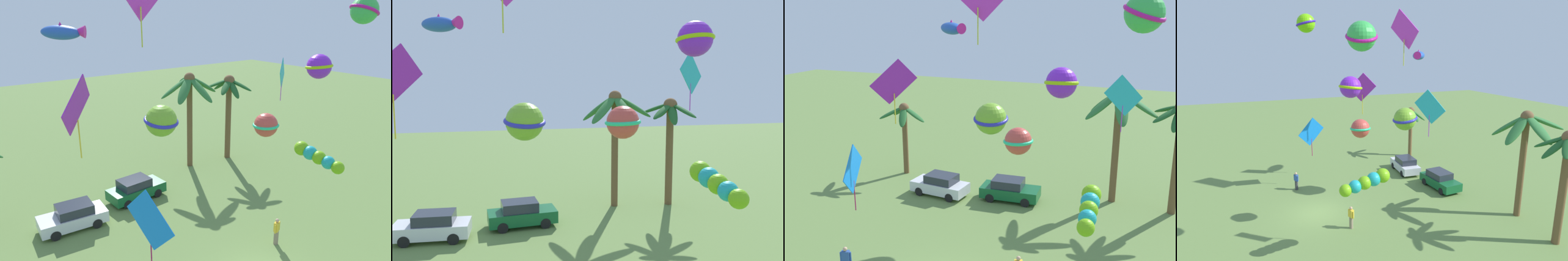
% 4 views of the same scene
% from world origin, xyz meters
% --- Properties ---
extents(ground_plane, '(120.00, 120.00, 0.00)m').
position_xyz_m(ground_plane, '(0.00, 0.00, 0.00)').
color(ground_plane, olive).
extents(palm_tree_0, '(3.76, 3.64, 7.32)m').
position_xyz_m(palm_tree_0, '(9.56, 13.08, 5.46)').
color(palm_tree_0, brown).
rests_on(palm_tree_0, ground).
extents(palm_tree_1, '(4.75, 5.03, 7.83)m').
position_xyz_m(palm_tree_1, '(5.81, 13.57, 6.04)').
color(palm_tree_1, brown).
rests_on(palm_tree_1, ground).
extents(palm_tree_2, '(3.54, 3.40, 5.62)m').
position_xyz_m(palm_tree_2, '(-9.90, 13.07, 4.19)').
color(palm_tree_2, brown).
rests_on(palm_tree_2, ground).
extents(parked_car_0, '(4.01, 1.97, 1.51)m').
position_xyz_m(parked_car_0, '(-0.63, 11.11, 0.75)').
color(parked_car_0, '#145B2D').
rests_on(parked_car_0, ground).
extents(parked_car_1, '(4.03, 2.01, 1.51)m').
position_xyz_m(parked_car_1, '(-5.38, 10.13, 0.75)').
color(parked_car_1, silver).
rests_on(parked_car_1, ground).
extents(spectator_0, '(0.51, 0.36, 1.59)m').
position_xyz_m(spectator_0, '(-4.93, -0.69, 0.81)').
color(spectator_0, '#38383D').
rests_on(spectator_0, ground).
extents(spectator_1, '(0.52, 0.35, 1.59)m').
position_xyz_m(spectator_1, '(3.01, 1.67, 0.81)').
color(spectator_1, gray).
rests_on(spectator_1, ground).
extents(kite_diamond_0, '(0.70, 2.38, 3.42)m').
position_xyz_m(kite_diamond_0, '(-5.38, 0.89, 4.91)').
color(kite_diamond_0, '#147BEF').
extents(kite_ball_1, '(1.52, 1.52, 1.24)m').
position_xyz_m(kite_ball_1, '(2.60, 2.54, 6.84)').
color(kite_ball_1, '#CB453B').
extents(kite_diamond_2, '(3.02, 0.95, 4.33)m').
position_xyz_m(kite_diamond_2, '(-1.54, 7.75, 13.36)').
color(kite_diamond_2, '#CC2ED2').
extents(kite_diamond_3, '(1.65, 1.07, 2.70)m').
position_xyz_m(kite_diamond_3, '(6.76, 5.19, 8.73)').
color(kite_diamond_3, '#24B1C7').
extents(kite_tube_4, '(0.97, 3.12, 1.27)m').
position_xyz_m(kite_tube_4, '(6.05, 1.67, 4.53)').
color(kite_tube_4, '#72C015').
extents(kite_diamond_5, '(2.03, 1.98, 3.84)m').
position_xyz_m(kite_diamond_5, '(-6.01, 5.87, 8.47)').
color(kite_diamond_5, purple).
extents(kite_ball_6, '(2.41, 2.42, 1.83)m').
position_xyz_m(kite_ball_6, '(-0.65, 7.52, 6.47)').
color(kite_ball_6, '#75B32B').
extents(kite_fish_7, '(2.46, 2.10, 1.00)m').
position_xyz_m(kite_fish_7, '(-4.60, 10.82, 11.36)').
color(kite_fish_7, blue).
extents(kite_ball_8, '(1.92, 1.92, 1.43)m').
position_xyz_m(kite_ball_8, '(-4.25, 0.62, 13.85)').
color(kite_ball_8, '#6DD40D').
extents(kite_ball_9, '(1.90, 1.93, 1.40)m').
position_xyz_m(kite_ball_9, '(7.62, 0.83, 12.49)').
color(kite_ball_9, green).
extents(kite_ball_10, '(1.64, 1.65, 1.23)m').
position_xyz_m(kite_ball_10, '(4.74, 1.20, 9.82)').
color(kite_ball_10, '#7E20D6').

